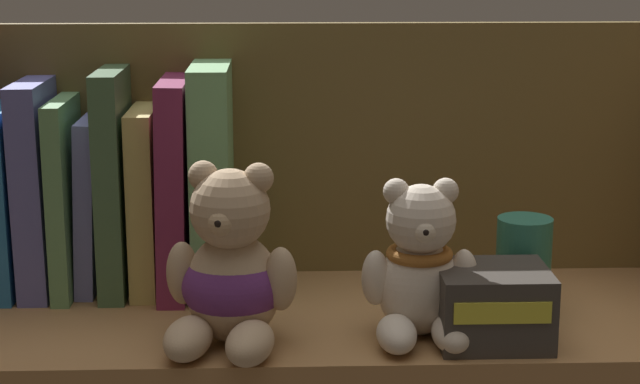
# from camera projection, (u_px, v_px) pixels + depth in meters

# --- Properties ---
(shelf_board) EXTENTS (0.72, 0.24, 0.02)m
(shelf_board) POSITION_uv_depth(u_px,v_px,m) (299.00, 324.00, 0.93)
(shelf_board) COLOR #9E7042
(shelf_board) RESTS_ON ground
(shelf_back_panel) EXTENTS (0.74, 0.01, 0.26)m
(shelf_back_panel) POSITION_uv_depth(u_px,v_px,m) (296.00, 160.00, 1.03)
(shelf_back_panel) COLOR brown
(shelf_back_panel) RESTS_ON ground
(book_2) EXTENTS (0.03, 0.13, 0.17)m
(book_2) POSITION_uv_depth(u_px,v_px,m) (8.00, 197.00, 0.99)
(book_2) COLOR #266DB0
(book_2) RESTS_ON shelf_board
(book_3) EXTENTS (0.03, 0.13, 0.20)m
(book_3) POSITION_uv_depth(u_px,v_px,m) (40.00, 185.00, 0.98)
(book_3) COLOR #5C5FAC
(book_3) RESTS_ON shelf_board
(book_4) EXTENTS (0.02, 0.13, 0.18)m
(book_4) POSITION_uv_depth(u_px,v_px,m) (69.00, 193.00, 0.99)
(book_4) COLOR #60945F
(book_4) RESTS_ON shelf_board
(book_5) EXTENTS (0.02, 0.10, 0.16)m
(book_5) POSITION_uv_depth(u_px,v_px,m) (92.00, 203.00, 0.99)
(book_5) COLOR #7B7ECD
(book_5) RESTS_ON shelf_board
(book_6) EXTENTS (0.02, 0.13, 0.21)m
(book_6) POSITION_uv_depth(u_px,v_px,m) (117.00, 179.00, 0.99)
(book_6) COLOR #426541
(book_6) RESTS_ON shelf_board
(book_7) EXTENTS (0.02, 0.12, 0.17)m
(book_7) POSITION_uv_depth(u_px,v_px,m) (147.00, 197.00, 0.99)
(book_7) COLOR tan
(book_7) RESTS_ON shelf_board
(book_8) EXTENTS (0.03, 0.15, 0.20)m
(book_8) POSITION_uv_depth(u_px,v_px,m) (177.00, 183.00, 0.99)
(book_8) COLOR #7C264F
(book_8) RESTS_ON shelf_board
(book_9) EXTENTS (0.04, 0.14, 0.21)m
(book_9) POSITION_uv_depth(u_px,v_px,m) (213.00, 176.00, 0.99)
(book_9) COLOR #76B575
(book_9) RESTS_ON shelf_board
(teddy_bear_larger) EXTENTS (0.11, 0.12, 0.15)m
(teddy_bear_larger) POSITION_uv_depth(u_px,v_px,m) (231.00, 274.00, 0.85)
(teddy_bear_larger) COLOR tan
(teddy_bear_larger) RESTS_ON shelf_board
(teddy_bear_smaller) EXTENTS (0.10, 0.10, 0.13)m
(teddy_bear_smaller) POSITION_uv_depth(u_px,v_px,m) (420.00, 271.00, 0.87)
(teddy_bear_smaller) COLOR beige
(teddy_bear_smaller) RESTS_ON shelf_board
(pillar_candle) EXTENTS (0.05, 0.05, 0.08)m
(pillar_candle) POSITION_uv_depth(u_px,v_px,m) (523.00, 265.00, 0.93)
(pillar_candle) COLOR #2D7A66
(pillar_candle) RESTS_ON shelf_board
(small_product_box) EXTENTS (0.09, 0.08, 0.06)m
(small_product_box) POSITION_uv_depth(u_px,v_px,m) (492.00, 305.00, 0.86)
(small_product_box) COLOR #38332D
(small_product_box) RESTS_ON shelf_board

